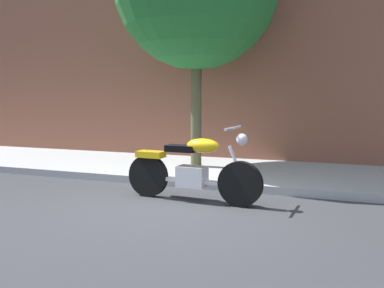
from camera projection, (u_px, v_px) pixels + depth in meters
name	position (u px, v px, depth m)	size (l,w,h in m)	color
ground_plane	(164.00, 208.00, 5.98)	(60.00, 60.00, 0.00)	#38383D
sidewalk	(220.00, 171.00, 8.60)	(18.91, 2.90, 0.14)	#ADADAD
motorcycle	(192.00, 170.00, 6.34)	(2.22, 0.70, 1.17)	black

